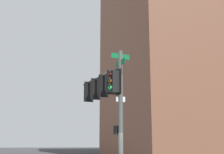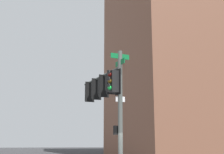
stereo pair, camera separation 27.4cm
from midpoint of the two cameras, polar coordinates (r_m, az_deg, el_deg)
signal_pole_assembly at (r=15.19m, az=-1.76°, el=-3.05°), size 5.19×1.56×6.24m
building_brick_midblock at (r=57.39m, az=9.11°, el=7.95°), size 19.32×14.80×42.99m
building_brick_farside at (r=76.36m, az=17.30°, el=-1.49°), size 19.00×14.91×30.50m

